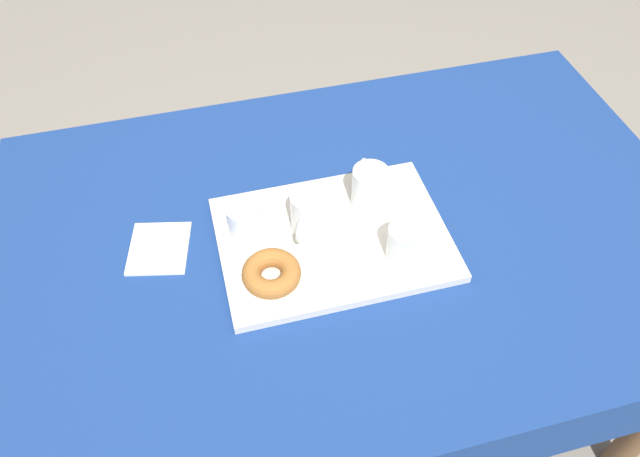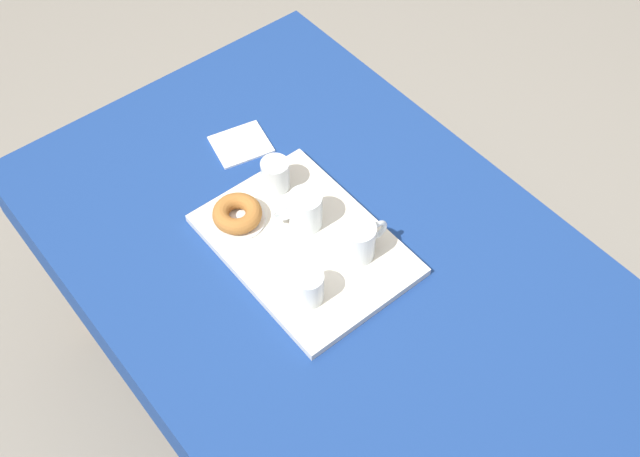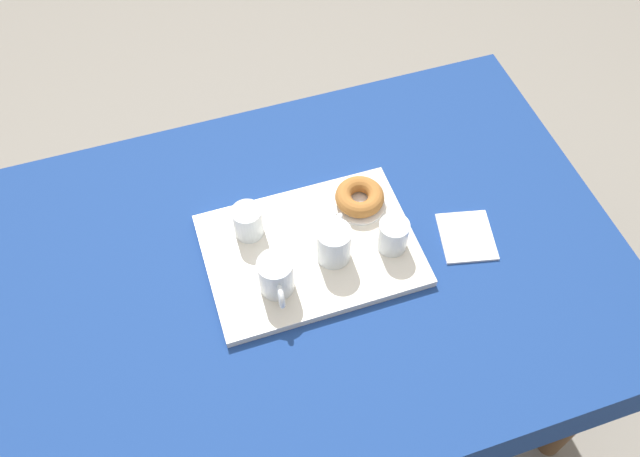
{
  "view_description": "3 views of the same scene",
  "coord_description": "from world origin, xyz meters",
  "px_view_note": "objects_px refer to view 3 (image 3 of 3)",
  "views": [
    {
      "loc": [
        0.29,
        0.8,
        1.72
      ],
      "look_at": [
        0.09,
        0.04,
        0.81
      ],
      "focal_mm": 34.54,
      "sensor_mm": 36.0,
      "label": 1
    },
    {
      "loc": [
        -0.75,
        0.63,
        2.14
      ],
      "look_at": [
        0.04,
        -0.01,
        0.79
      ],
      "focal_mm": 42.8,
      "sensor_mm": 36.0,
      "label": 2
    },
    {
      "loc": [
        -0.17,
        -0.73,
        1.98
      ],
      "look_at": [
        0.09,
        0.05,
        0.78
      ],
      "focal_mm": 36.65,
      "sensor_mm": 36.0,
      "label": 3
    }
  ],
  "objects_px": {
    "water_glass_far": "(248,223)",
    "sugar_donut_left": "(360,197)",
    "water_glass_near": "(393,236)",
    "tea_mug_left": "(276,277)",
    "paper_napkin": "(467,237)",
    "donut_plate_left": "(359,203)",
    "serving_tray": "(311,250)",
    "dining_table": "(292,287)",
    "tea_mug_right": "(334,244)"
  },
  "relations": [
    {
      "from": "serving_tray",
      "to": "paper_napkin",
      "type": "bearing_deg",
      "value": -11.64
    },
    {
      "from": "serving_tray",
      "to": "tea_mug_left",
      "type": "xyz_separation_m",
      "value": [
        -0.1,
        -0.07,
        0.05
      ]
    },
    {
      "from": "sugar_donut_left",
      "to": "water_glass_near",
      "type": "bearing_deg",
      "value": -77.64
    },
    {
      "from": "dining_table",
      "to": "tea_mug_right",
      "type": "bearing_deg",
      "value": -6.12
    },
    {
      "from": "dining_table",
      "to": "tea_mug_right",
      "type": "relative_size",
      "value": 13.93
    },
    {
      "from": "donut_plate_left",
      "to": "paper_napkin",
      "type": "xyz_separation_m",
      "value": [
        0.21,
        -0.15,
        -0.02
      ]
    },
    {
      "from": "tea_mug_right",
      "to": "paper_napkin",
      "type": "relative_size",
      "value": 0.79
    },
    {
      "from": "serving_tray",
      "to": "donut_plate_left",
      "type": "distance_m",
      "value": 0.17
    },
    {
      "from": "paper_napkin",
      "to": "tea_mug_left",
      "type": "bearing_deg",
      "value": -179.93
    },
    {
      "from": "water_glass_far",
      "to": "donut_plate_left",
      "type": "xyz_separation_m",
      "value": [
        0.26,
        -0.0,
        -0.03
      ]
    },
    {
      "from": "serving_tray",
      "to": "paper_napkin",
      "type": "xyz_separation_m",
      "value": [
        0.35,
        -0.07,
        -0.01
      ]
    },
    {
      "from": "dining_table",
      "to": "water_glass_far",
      "type": "relative_size",
      "value": 18.94
    },
    {
      "from": "tea_mug_right",
      "to": "donut_plate_left",
      "type": "xyz_separation_m",
      "value": [
        0.1,
        0.11,
        -0.04
      ]
    },
    {
      "from": "tea_mug_right",
      "to": "dining_table",
      "type": "bearing_deg",
      "value": 173.88
    },
    {
      "from": "sugar_donut_left",
      "to": "paper_napkin",
      "type": "height_order",
      "value": "sugar_donut_left"
    },
    {
      "from": "tea_mug_right",
      "to": "water_glass_far",
      "type": "height_order",
      "value": "tea_mug_right"
    },
    {
      "from": "water_glass_near",
      "to": "dining_table",
      "type": "bearing_deg",
      "value": 173.23
    },
    {
      "from": "dining_table",
      "to": "tea_mug_right",
      "type": "height_order",
      "value": "tea_mug_right"
    },
    {
      "from": "serving_tray",
      "to": "water_glass_far",
      "type": "bearing_deg",
      "value": 144.44
    },
    {
      "from": "serving_tray",
      "to": "water_glass_near",
      "type": "bearing_deg",
      "value": -16.1
    },
    {
      "from": "water_glass_near",
      "to": "water_glass_far",
      "type": "bearing_deg",
      "value": 155.21
    },
    {
      "from": "tea_mug_left",
      "to": "water_glass_far",
      "type": "height_order",
      "value": "tea_mug_left"
    },
    {
      "from": "serving_tray",
      "to": "sugar_donut_left",
      "type": "distance_m",
      "value": 0.17
    },
    {
      "from": "water_glass_far",
      "to": "sugar_donut_left",
      "type": "distance_m",
      "value": 0.26
    },
    {
      "from": "water_glass_far",
      "to": "serving_tray",
      "type": "bearing_deg",
      "value": -35.56
    },
    {
      "from": "water_glass_near",
      "to": "sugar_donut_left",
      "type": "height_order",
      "value": "water_glass_near"
    },
    {
      "from": "water_glass_near",
      "to": "water_glass_far",
      "type": "xyz_separation_m",
      "value": [
        -0.29,
        0.13,
        0.0
      ]
    },
    {
      "from": "dining_table",
      "to": "paper_napkin",
      "type": "bearing_deg",
      "value": -6.93
    },
    {
      "from": "serving_tray",
      "to": "sugar_donut_left",
      "type": "xyz_separation_m",
      "value": [
        0.14,
        0.08,
        0.04
      ]
    },
    {
      "from": "paper_napkin",
      "to": "donut_plate_left",
      "type": "bearing_deg",
      "value": 143.36
    },
    {
      "from": "sugar_donut_left",
      "to": "tea_mug_left",
      "type": "bearing_deg",
      "value": -147.66
    },
    {
      "from": "tea_mug_right",
      "to": "sugar_donut_left",
      "type": "bearing_deg",
      "value": 48.18
    },
    {
      "from": "serving_tray",
      "to": "tea_mug_right",
      "type": "relative_size",
      "value": 4.34
    },
    {
      "from": "tea_mug_right",
      "to": "water_glass_far",
      "type": "xyz_separation_m",
      "value": [
        -0.16,
        0.12,
        -0.01
      ]
    },
    {
      "from": "tea_mug_right",
      "to": "paper_napkin",
      "type": "height_order",
      "value": "tea_mug_right"
    },
    {
      "from": "tea_mug_left",
      "to": "sugar_donut_left",
      "type": "xyz_separation_m",
      "value": [
        0.24,
        0.15,
        -0.02
      ]
    },
    {
      "from": "water_glass_near",
      "to": "paper_napkin",
      "type": "relative_size",
      "value": 0.58
    },
    {
      "from": "tea_mug_left",
      "to": "paper_napkin",
      "type": "bearing_deg",
      "value": 0.07
    },
    {
      "from": "water_glass_far",
      "to": "dining_table",
      "type": "bearing_deg",
      "value": -59.52
    },
    {
      "from": "donut_plate_left",
      "to": "water_glass_near",
      "type": "bearing_deg",
      "value": -77.64
    },
    {
      "from": "water_glass_near",
      "to": "sugar_donut_left",
      "type": "relative_size",
      "value": 0.69
    },
    {
      "from": "serving_tray",
      "to": "sugar_donut_left",
      "type": "height_order",
      "value": "sugar_donut_left"
    },
    {
      "from": "water_glass_near",
      "to": "paper_napkin",
      "type": "xyz_separation_m",
      "value": [
        0.18,
        -0.02,
        -0.05
      ]
    },
    {
      "from": "dining_table",
      "to": "donut_plate_left",
      "type": "relative_size",
      "value": 11.87
    },
    {
      "from": "tea_mug_right",
      "to": "paper_napkin",
      "type": "xyz_separation_m",
      "value": [
        0.31,
        -0.04,
        -0.06
      ]
    },
    {
      "from": "tea_mug_left",
      "to": "donut_plate_left",
      "type": "relative_size",
      "value": 0.92
    },
    {
      "from": "tea_mug_left",
      "to": "donut_plate_left",
      "type": "height_order",
      "value": "tea_mug_left"
    },
    {
      "from": "donut_plate_left",
      "to": "paper_napkin",
      "type": "height_order",
      "value": "donut_plate_left"
    },
    {
      "from": "tea_mug_right",
      "to": "water_glass_near",
      "type": "bearing_deg",
      "value": -7.26
    },
    {
      "from": "sugar_donut_left",
      "to": "water_glass_far",
      "type": "bearing_deg",
      "value": 179.19
    }
  ]
}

